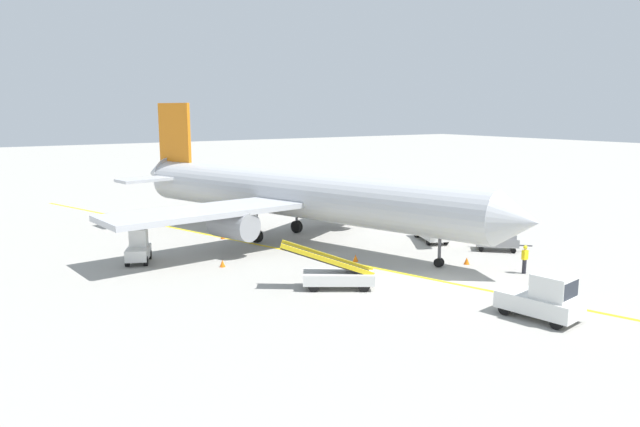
{
  "coord_description": "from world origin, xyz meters",
  "views": [
    {
      "loc": [
        -22.71,
        -22.16,
        9.49
      ],
      "look_at": [
        -1.0,
        10.77,
        2.5
      ],
      "focal_mm": 32.79,
      "sensor_mm": 36.0,
      "label": 1
    }
  ],
  "objects": [
    {
      "name": "ground_plane",
      "position": [
        0.0,
        0.0,
        0.0
      ],
      "size": [
        300.0,
        300.0,
        0.0
      ],
      "primitive_type": "plane",
      "color": "#9E9B93"
    },
    {
      "name": "taxi_line_yellow",
      "position": [
        -1.0,
        5.0,
        0.0
      ],
      "size": [
        24.7,
        76.28,
        0.01
      ],
      "primitive_type": "cube",
      "rotation": [
        0.0,
        0.0,
        0.31
      ],
      "color": "yellow",
      "rests_on": "ground"
    },
    {
      "name": "airliner",
      "position": [
        -1.16,
        14.28,
        3.42
      ],
      "size": [
        27.69,
        34.49,
        10.1
      ],
      "color": "#B2B5BA",
      "rests_on": "ground"
    },
    {
      "name": "pushback_tug",
      "position": [
        0.01,
        -6.38,
        0.99
      ],
      "size": [
        2.45,
        3.86,
        2.2
      ],
      "color": "silver",
      "rests_on": "ground"
    },
    {
      "name": "baggage_tug_near_wing",
      "position": [
        -12.53,
        14.1,
        0.93
      ],
      "size": [
        2.19,
        2.72,
        2.1
      ],
      "color": "silver",
      "rests_on": "ground"
    },
    {
      "name": "belt_loader_forward_hold",
      "position": [
        7.19,
        8.3,
        0.78
      ],
      "size": [
        3.14,
        5.09,
        2.59
      ],
      "color": "silver",
      "rests_on": "ground"
    },
    {
      "name": "belt_loader_aft_hold",
      "position": [
        -5.26,
        2.72,
        0.78
      ],
      "size": [
        4.87,
        3.79,
        2.59
      ],
      "color": "silver",
      "rests_on": "ground"
    },
    {
      "name": "baggage_cart_loaded",
      "position": [
        8.91,
        3.74,
        0.47
      ],
      "size": [
        3.23,
        3.23,
        0.94
      ],
      "color": "#A5A5A8",
      "rests_on": "ground"
    },
    {
      "name": "ground_crew_marshaller",
      "position": [
        5.66,
        -1.0,
        0.91
      ],
      "size": [
        0.36,
        0.24,
        1.7
      ],
      "color": "#26262D",
      "rests_on": "ground"
    },
    {
      "name": "safety_cone_nose_left",
      "position": [
        4.41,
        2.31,
        0.22
      ],
      "size": [
        0.36,
        0.36,
        0.44
      ],
      "primitive_type": "cone",
      "color": "orange",
      "rests_on": "ground"
    },
    {
      "name": "safety_cone_nose_right",
      "position": [
        7.52,
        12.27,
        0.22
      ],
      "size": [
        0.36,
        0.36,
        0.44
      ],
      "primitive_type": "cone",
      "color": "orange",
      "rests_on": "ground"
    },
    {
      "name": "safety_cone_wingtip_left",
      "position": [
        -0.99,
        6.67,
        0.22
      ],
      "size": [
        0.36,
        0.36,
        0.44
      ],
      "primitive_type": "cone",
      "color": "orange",
      "rests_on": "ground"
    },
    {
      "name": "safety_cone_wingtip_right",
      "position": [
        -5.27,
        17.49,
        0.22
      ],
      "size": [
        0.36,
        0.36,
        0.44
      ],
      "primitive_type": "cone",
      "color": "orange",
      "rests_on": "ground"
    },
    {
      "name": "safety_cone_tail_area",
      "position": [
        -8.59,
        10.14,
        0.22
      ],
      "size": [
        0.36,
        0.36,
        0.44
      ],
      "primitive_type": "cone",
      "color": "orange",
      "rests_on": "ground"
    }
  ]
}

